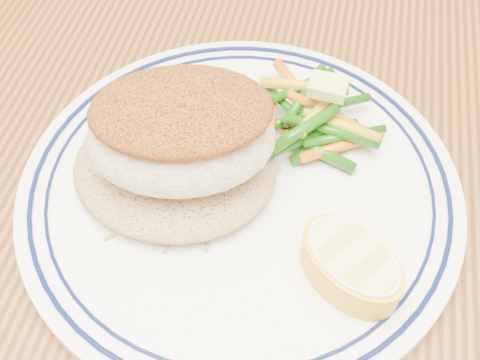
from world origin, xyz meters
name	(u,v)px	position (x,y,z in m)	size (l,w,h in m)	color
dining_table	(236,235)	(0.00, 0.00, 0.65)	(1.50, 0.90, 0.75)	#4F2C0F
plate	(240,190)	(0.01, -0.03, 0.76)	(0.28, 0.28, 0.02)	white
rice_pilaf	(175,164)	(-0.03, -0.03, 0.78)	(0.13, 0.11, 0.02)	#A28051
fish_fillet	(181,131)	(-0.02, -0.04, 0.81)	(0.13, 0.10, 0.06)	beige
vegetable_pile	(313,119)	(0.05, 0.02, 0.78)	(0.10, 0.10, 0.03)	#DB620A
butter_pat	(328,87)	(0.05, 0.03, 0.80)	(0.02, 0.02, 0.01)	#E5DB70
lemon_wedge	(351,264)	(0.08, -0.08, 0.78)	(0.08, 0.08, 0.02)	yellow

